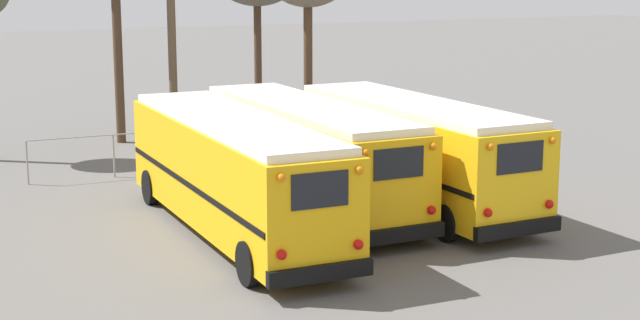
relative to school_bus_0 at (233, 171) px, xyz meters
name	(u,v)px	position (x,y,z in m)	size (l,w,h in m)	color
ground_plane	(319,215)	(2.83, 0.91, -1.67)	(160.00, 160.00, 0.00)	#5B5956
school_bus_0	(233,171)	(0.00, 0.00, 0.00)	(2.53, 10.85, 3.07)	#EAAA0F
school_bus_1	(307,152)	(2.83, 1.77, -0.04)	(2.81, 10.43, 3.00)	#EAAA0F
school_bus_2	(412,149)	(5.67, 0.76, -0.02)	(2.97, 9.97, 3.04)	yellow
utility_pole	(172,33)	(1.90, 12.03, 2.65)	(1.80, 0.31, 8.39)	brown
fence_line	(233,138)	(2.83, 8.10, -0.68)	(13.73, 0.06, 1.42)	#939399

